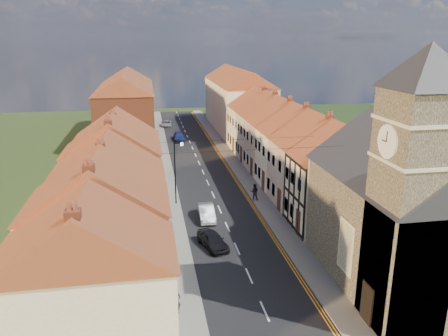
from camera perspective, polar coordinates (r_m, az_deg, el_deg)
The scene contains 25 objects.
ground at distance 25.39m, azimuth 6.59°, elevation -20.65°, with size 160.00×160.00×0.00m, color #293717.
road at distance 51.97m, azimuth -2.75°, elevation -0.53°, with size 7.00×90.00×0.02m, color black.
pavement_left at distance 51.61m, azimuth -7.60°, elevation -0.72°, with size 1.80×90.00×0.12m, color slate.
pavement_right at distance 52.66m, azimuth 2.00°, elevation -0.23°, with size 1.80×90.00×0.12m, color slate.
church at distance 29.01m, azimuth 23.12°, elevation -3.79°, with size 11.25×14.25×15.20m.
cottage_r_tudor at distance 37.13m, azimuth 15.06°, elevation -0.97°, with size 8.30×5.20×9.00m.
cottage_r_white_near at distance 41.88m, azimuth 12.04°, elevation 1.23°, with size 8.30×6.00×9.00m.
cottage_r_cream_mid at distance 46.76m, azimuth 9.61°, elevation 2.98°, with size 8.30×5.20×9.00m.
cottage_r_pink at distance 51.74m, azimuth 7.64°, elevation 4.38°, with size 8.30×6.00×9.00m.
cottage_r_white_far at distance 56.80m, azimuth 6.01°, elevation 5.53°, with size 8.30×5.20×9.00m.
cottage_r_cream_far at distance 61.92m, azimuth 4.64°, elevation 6.49°, with size 8.30×6.00×9.00m.
cottage_l_brick_near at distance 22.17m, azimuth -17.26°, elevation -13.82°, with size 8.30×5.70×8.80m.
cottage_l_cream at distance 27.25m, azimuth -15.88°, elevation -7.42°, with size 8.30×6.30×9.10m.
cottage_l_white at distance 33.23m, azimuth -14.86°, elevation -3.21°, with size 8.30×6.90×8.80m.
cottage_l_brick_mid at distance 38.98m, azimuth -14.22°, elevation 0.02°, with size 8.30×5.70×9.10m.
cottage_l_pink at distance 44.60m, azimuth -13.73°, elevation 1.93°, with size 8.30×6.30×8.80m.
block_right_far at distance 76.53m, azimuth 1.75°, elevation 9.10°, with size 8.30×24.20×10.50m.
block_left_far at distance 70.06m, azimuth -12.60°, elevation 8.01°, with size 8.30×24.20×10.50m.
lamppost at distance 41.07m, azimuth -6.30°, elevation -0.16°, with size 0.88×0.15×6.00m.
car_near at distance 33.58m, azimuth -1.49°, elevation -9.37°, with size 1.45×3.60×1.23m, color black.
car_mid at distance 38.58m, azimuth -2.31°, elevation -5.80°, with size 1.30×3.74×1.23m, color #BABCC3.
car_far at distance 68.39m, azimuth -5.90°, elevation 4.09°, with size 1.61×3.97×1.15m, color navy.
car_distant at distance 79.53m, azimuth -7.54°, elevation 5.78°, with size 1.79×3.88×1.08m, color #AFB2B7.
pedestrian_left at distance 26.24m, azimuth -6.29°, elevation -16.83°, with size 0.58×0.38×1.58m, color #222227.
pedestrian_right at distance 42.60m, azimuth 3.99°, elevation -3.13°, with size 0.81×0.63×1.67m, color #2A2422.
Camera 1 is at (-6.18, -19.27, 15.34)m, focal length 35.00 mm.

